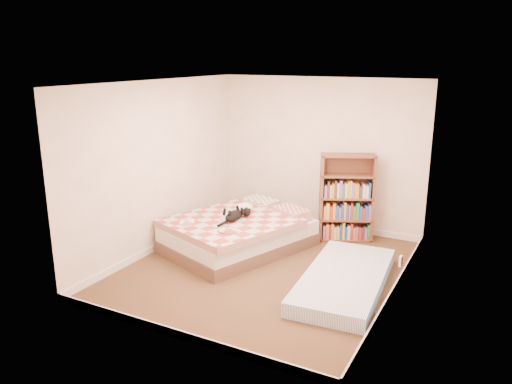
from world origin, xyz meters
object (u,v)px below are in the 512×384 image
at_px(bed, 240,232).
at_px(bookshelf, 346,208).
at_px(floor_mattress, 344,280).
at_px(white_dog, 244,208).
at_px(black_cat, 235,215).

distance_m(bed, bookshelf, 1.72).
bearing_deg(floor_mattress, white_dog, 153.66).
relative_size(bookshelf, black_cat, 1.97).
bearing_deg(floor_mattress, bookshelf, 102.90).
bearing_deg(black_cat, bookshelf, 69.05).
bearing_deg(bed, white_dog, 121.61).
xyz_separation_m(bed, white_dog, (-0.04, 0.20, 0.32)).
height_order(bed, white_dog, white_dog).
relative_size(bed, floor_mattress, 1.16).
height_order(bookshelf, black_cat, bookshelf).
distance_m(bookshelf, floor_mattress, 1.78).
height_order(floor_mattress, white_dog, white_dog).
bearing_deg(white_dog, bed, -54.87).
relative_size(bookshelf, floor_mattress, 0.66).
distance_m(floor_mattress, black_cat, 1.92).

